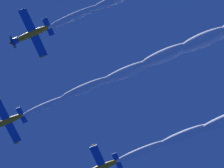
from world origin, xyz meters
The scene contains 4 objects.
airplane_lead centered at (5.21, 3.40, 68.66)m, with size 6.87×7.68×2.34m.
airplane_left_wingman centered at (-4.86, 14.15, 66.94)m, with size 6.91×7.70×2.31m.
airplane_right_wingman centered at (-5.83, -8.95, 66.46)m, with size 6.87×7.70×2.30m.
smoke_trail_lead centered at (-24.33, 2.73, 68.43)m, with size 42.09×2.93×2.67m.
Camera 1 is at (-17.03, 11.61, 1.46)m, focal length 69.89 mm.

